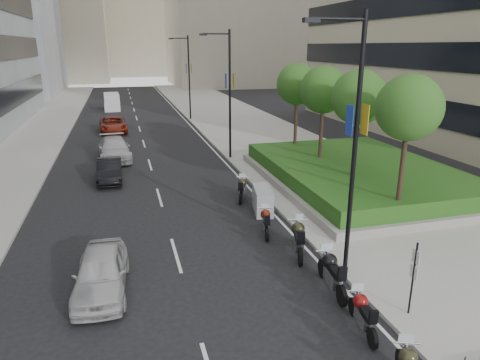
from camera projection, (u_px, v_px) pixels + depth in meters
name	position (u px, v px, depth m)	size (l,w,h in m)	color
ground	(239.00, 305.00, 13.67)	(160.00, 160.00, 0.00)	black
sidewalk_right	(246.00, 127.00, 43.53)	(10.00, 100.00, 0.15)	#9E9B93
sidewalk_left	(21.00, 138.00, 38.16)	(8.00, 100.00, 0.15)	#9E9B93
lane_edge	(194.00, 130.00, 42.19)	(0.12, 100.00, 0.01)	silver
lane_centre	(141.00, 133.00, 40.86)	(0.12, 100.00, 0.01)	silver
building_cream_left	(43.00, 4.00, 95.89)	(26.00, 24.00, 34.00)	#B7AD93
building_cream_centre	(131.00, 4.00, 118.79)	(30.00, 24.00, 38.00)	#B7AD93
planter	(357.00, 180.00, 25.32)	(10.00, 14.00, 0.40)	gray
hedge	(358.00, 170.00, 25.14)	(9.40, 13.40, 0.80)	#1E4E16
tree_0	(409.00, 108.00, 17.90)	(2.80, 2.80, 6.30)	#332319
tree_1	(359.00, 98.00, 21.58)	(2.80, 2.80, 6.30)	#332319
tree_2	(324.00, 90.00, 25.25)	(2.80, 2.80, 6.30)	#332319
tree_3	(297.00, 85.00, 28.93)	(2.80, 2.80, 6.30)	#332319
lamp_post_0	(352.00, 136.00, 14.14)	(2.34, 0.45, 9.00)	black
lamp_post_1	(228.00, 89.00, 29.76)	(2.34, 0.45, 9.00)	black
lamp_post_2	(188.00, 74.00, 46.31)	(2.34, 0.45, 9.00)	black
parking_sign	(413.00, 275.00, 12.63)	(0.06, 0.32, 2.50)	black
motorcycle_1	(363.00, 313.00, 12.34)	(0.69, 2.05, 1.03)	black
motorcycle_2	(332.00, 272.00, 14.35)	(0.82, 2.45, 1.22)	black
motorcycle_3	(298.00, 238.00, 16.89)	(1.02, 2.39, 1.23)	black
motorcycle_4	(266.00, 222.00, 18.77)	(0.78, 2.03, 1.03)	black
motorcycle_5	(263.00, 200.00, 21.14)	(1.19, 2.15, 1.23)	black
motorcycle_6	(242.00, 189.00, 23.01)	(0.99, 2.08, 1.09)	black
car_a	(101.00, 272.00, 14.26)	(1.68, 4.17, 1.42)	#B7B7B9
car_b	(110.00, 170.00, 26.09)	(1.43, 4.10, 1.35)	black
car_c	(114.00, 149.00, 31.10)	(2.14, 5.27, 1.53)	#ADADAF
car_d	(113.00, 125.00, 40.86)	(2.42, 5.25, 1.46)	maroon
delivery_van	(112.00, 102.00, 55.17)	(2.01, 4.92, 2.04)	white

